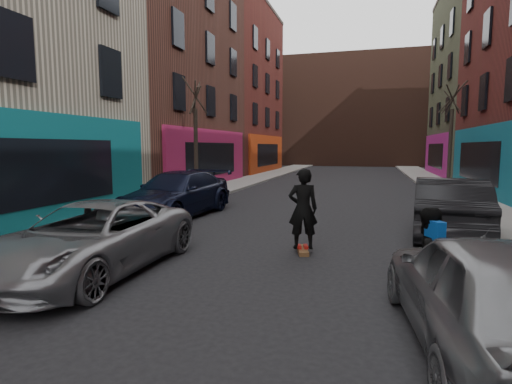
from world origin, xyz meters
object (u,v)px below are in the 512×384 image
Objects in this scene: tree_right_far at (451,127)px; pedestrian at (426,260)px; parked_left_end at (177,194)px; skateboard at (302,250)px; parked_left_far at (93,238)px; parked_right_far at (487,292)px; parked_right_end at (449,207)px; skateboarder at (303,209)px; tree_left_far at (196,128)px.

pedestrian is at bearing -100.68° from tree_right_far.
parked_left_end is 6.82× the size of skateboard.
tree_right_far is 1.25× the size of parked_left_end.
parked_right_far is at bearing -12.32° from parked_left_far.
parked_right_end is 2.64× the size of skateboarder.
parked_right_far is 4.92m from skateboard.
skateboarder reaches higher than parked_left_end.
parked_left_end is 8.77m from parked_right_end.
tree_left_far is 6.05m from parked_left_end.
parked_left_end is 1.24× the size of parked_right_far.
parked_right_far is at bearing -69.46° from skateboard.
tree_left_far is 1.31× the size of parked_left_far.
parked_right_end is at bearing -30.94° from tree_left_far.
skateboard is (-5.67, -14.94, -3.48)m from tree_right_far.
parked_right_end is 5.80m from pedestrian.
parked_right_end is at bearing -102.47° from parked_right_far.
skateboarder is (6.73, -8.94, -2.34)m from tree_left_far.
tree_left_far is 11.67m from skateboard.
parked_left_far reaches higher than skateboard.
skateboarder is at bearing 43.98° from parked_right_end.
tree_right_far is 20.09m from parked_left_far.
skateboard is (-2.85, 3.95, -0.70)m from parked_right_far.
parked_left_end is at bearing -51.13° from skateboarder.
tree_right_far is 15.82m from parked_left_end.
pedestrian is at bearing 83.69° from parked_right_end.
parked_right_far is at bearing -53.36° from tree_left_far.
tree_right_far reaches higher than parked_left_end.
tree_right_far is 4.27× the size of pedestrian.
tree_left_far reaches higher than parked_left_far.
tree_left_far is 12.21m from parked_left_far.
parked_right_far is 1.18m from pedestrian.
tree_right_far reaches higher than pedestrian.
tree_left_far reaches higher than parked_left_end.
tree_right_far reaches higher than parked_right_far.
tree_right_far is at bearing -93.17° from parked_right_end.
skateboarder is (0.00, 0.00, 0.99)m from skateboard.
tree_left_far is 13.78m from tree_right_far.
parked_left_far is at bearing -75.41° from tree_left_far.
skateboard is at bearing -110.77° from tree_right_far.
tree_left_far is at bearing 103.89° from parked_left_far.
tree_right_far is 1.37× the size of parked_right_end.
pedestrian is at bearing -3.68° from parked_left_far.
parked_left_end is at bearing 0.21° from parked_right_end.
parked_right_far is 4.87m from skateboarder.
tree_right_far is 1.37× the size of parked_left_far.
parked_left_end is at bearing -72.98° from tree_left_far.
tree_left_far is 4.08× the size of pedestrian.
tree_left_far reaches higher than skateboard.
parked_left_far is at bearing 42.63° from parked_right_end.
parked_right_far is at bearing 90.21° from parked_right_end.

